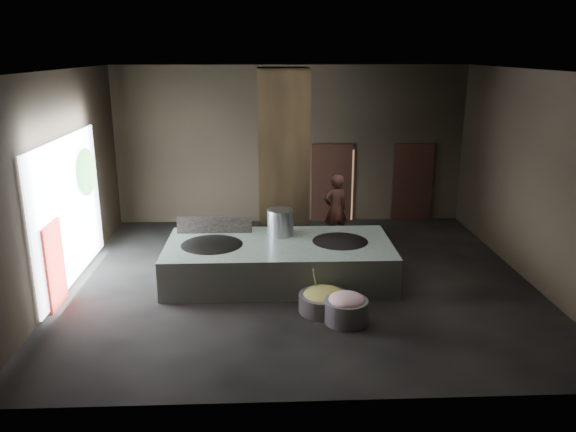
{
  "coord_description": "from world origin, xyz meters",
  "views": [
    {
      "loc": [
        -0.78,
        -11.51,
        4.89
      ],
      "look_at": [
        -0.24,
        0.74,
        1.25
      ],
      "focal_mm": 35.0,
      "sensor_mm": 36.0,
      "label": 1
    }
  ],
  "objects_px": {
    "wok_left": "(212,249)",
    "wok_right": "(340,246)",
    "cook": "(336,209)",
    "meat_basin": "(346,311)",
    "hearth_platform": "(279,261)",
    "stock_pot": "(280,223)",
    "veg_basin": "(323,303)"
  },
  "relations": [
    {
      "from": "wok_right",
      "to": "cook",
      "type": "distance_m",
      "value": 2.32
    },
    {
      "from": "wok_right",
      "to": "cook",
      "type": "height_order",
      "value": "cook"
    },
    {
      "from": "hearth_platform",
      "to": "cook",
      "type": "relative_size",
      "value": 2.65
    },
    {
      "from": "wok_left",
      "to": "wok_right",
      "type": "bearing_deg",
      "value": 2.05
    },
    {
      "from": "stock_pot",
      "to": "meat_basin",
      "type": "height_order",
      "value": "stock_pot"
    },
    {
      "from": "wok_right",
      "to": "cook",
      "type": "relative_size",
      "value": 0.78
    },
    {
      "from": "hearth_platform",
      "to": "wok_right",
      "type": "bearing_deg",
      "value": 2.55
    },
    {
      "from": "hearth_platform",
      "to": "wok_right",
      "type": "xyz_separation_m",
      "value": [
        1.35,
        0.05,
        0.32
      ]
    },
    {
      "from": "wok_left",
      "to": "cook",
      "type": "bearing_deg",
      "value": 38.85
    },
    {
      "from": "wok_right",
      "to": "stock_pot",
      "type": "bearing_deg",
      "value": 158.96
    },
    {
      "from": "cook",
      "to": "meat_basin",
      "type": "distance_m",
      "value": 4.53
    },
    {
      "from": "hearth_platform",
      "to": "meat_basin",
      "type": "distance_m",
      "value": 2.43
    },
    {
      "from": "cook",
      "to": "wok_left",
      "type": "bearing_deg",
      "value": 17.75
    },
    {
      "from": "stock_pot",
      "to": "veg_basin",
      "type": "bearing_deg",
      "value": -70.53
    },
    {
      "from": "wok_left",
      "to": "wok_right",
      "type": "xyz_separation_m",
      "value": [
        2.8,
        0.1,
        0.0
      ]
    },
    {
      "from": "hearth_platform",
      "to": "cook",
      "type": "bearing_deg",
      "value": 57.3
    },
    {
      "from": "wok_left",
      "to": "wok_right",
      "type": "relative_size",
      "value": 1.07
    },
    {
      "from": "stock_pot",
      "to": "cook",
      "type": "height_order",
      "value": "cook"
    },
    {
      "from": "cook",
      "to": "meat_basin",
      "type": "height_order",
      "value": "cook"
    },
    {
      "from": "wok_left",
      "to": "veg_basin",
      "type": "relative_size",
      "value": 1.6
    },
    {
      "from": "wok_left",
      "to": "stock_pot",
      "type": "relative_size",
      "value": 2.42
    },
    {
      "from": "hearth_platform",
      "to": "wok_right",
      "type": "height_order",
      "value": "wok_right"
    },
    {
      "from": "wok_right",
      "to": "meat_basin",
      "type": "bearing_deg",
      "value": -94.15
    },
    {
      "from": "veg_basin",
      "to": "stock_pot",
      "type": "bearing_deg",
      "value": 109.47
    },
    {
      "from": "veg_basin",
      "to": "meat_basin",
      "type": "distance_m",
      "value": 0.61
    },
    {
      "from": "wok_right",
      "to": "stock_pot",
      "type": "distance_m",
      "value": 1.44
    },
    {
      "from": "stock_pot",
      "to": "veg_basin",
      "type": "xyz_separation_m",
      "value": [
        0.77,
        -2.18,
        -0.95
      ]
    },
    {
      "from": "wok_left",
      "to": "hearth_platform",
      "type": "bearing_deg",
      "value": 1.97
    },
    {
      "from": "stock_pot",
      "to": "veg_basin",
      "type": "distance_m",
      "value": 2.5
    },
    {
      "from": "wok_left",
      "to": "meat_basin",
      "type": "height_order",
      "value": "wok_left"
    },
    {
      "from": "cook",
      "to": "veg_basin",
      "type": "relative_size",
      "value": 1.92
    },
    {
      "from": "hearth_platform",
      "to": "veg_basin",
      "type": "relative_size",
      "value": 5.09
    }
  ]
}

